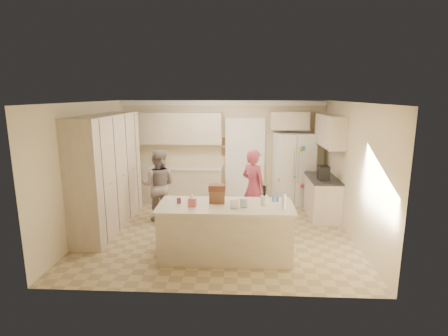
{
  "coord_description": "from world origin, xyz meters",
  "views": [
    {
      "loc": [
        0.46,
        -6.71,
        2.74
      ],
      "look_at": [
        0.1,
        0.35,
        1.25
      ],
      "focal_mm": 28.0,
      "sensor_mm": 36.0,
      "label": 1
    }
  ],
  "objects_px": {
    "tissue_box": "(192,202)",
    "dollhouse_body": "(217,197)",
    "utensil_crock": "(264,200)",
    "teen_girl": "(254,188)",
    "refrigerator": "(294,169)",
    "coffee_maker": "(324,173)",
    "island_base": "(226,232)",
    "teen_boy": "(159,185)"
  },
  "relations": [
    {
      "from": "tissue_box",
      "to": "teen_girl",
      "type": "relative_size",
      "value": 0.09
    },
    {
      "from": "island_base",
      "to": "teen_boy",
      "type": "bearing_deg",
      "value": 132.26
    },
    {
      "from": "tissue_box",
      "to": "dollhouse_body",
      "type": "height_order",
      "value": "dollhouse_body"
    },
    {
      "from": "island_base",
      "to": "teen_girl",
      "type": "distance_m",
      "value": 1.65
    },
    {
      "from": "coffee_maker",
      "to": "teen_boy",
      "type": "relative_size",
      "value": 0.19
    },
    {
      "from": "utensil_crock",
      "to": "dollhouse_body",
      "type": "xyz_separation_m",
      "value": [
        -0.8,
        0.05,
        0.04
      ]
    },
    {
      "from": "coffee_maker",
      "to": "island_base",
      "type": "distance_m",
      "value": 2.87
    },
    {
      "from": "teen_boy",
      "to": "teen_girl",
      "type": "xyz_separation_m",
      "value": [
        2.07,
        -0.18,
        0.03
      ]
    },
    {
      "from": "teen_girl",
      "to": "dollhouse_body",
      "type": "bearing_deg",
      "value": 106.92
    },
    {
      "from": "refrigerator",
      "to": "coffee_maker",
      "type": "height_order",
      "value": "refrigerator"
    },
    {
      "from": "island_base",
      "to": "dollhouse_body",
      "type": "height_order",
      "value": "dollhouse_body"
    },
    {
      "from": "island_base",
      "to": "tissue_box",
      "type": "xyz_separation_m",
      "value": [
        -0.55,
        -0.1,
        0.56
      ]
    },
    {
      "from": "utensil_crock",
      "to": "dollhouse_body",
      "type": "relative_size",
      "value": 0.58
    },
    {
      "from": "coffee_maker",
      "to": "teen_girl",
      "type": "relative_size",
      "value": 0.18
    },
    {
      "from": "island_base",
      "to": "teen_girl",
      "type": "bearing_deg",
      "value": 71.11
    },
    {
      "from": "coffee_maker",
      "to": "tissue_box",
      "type": "xyz_separation_m",
      "value": [
        -2.6,
        -2.0,
        -0.07
      ]
    },
    {
      "from": "utensil_crock",
      "to": "teen_girl",
      "type": "height_order",
      "value": "teen_girl"
    },
    {
      "from": "refrigerator",
      "to": "coffee_maker",
      "type": "xyz_separation_m",
      "value": [
        0.47,
        -1.17,
        0.17
      ]
    },
    {
      "from": "island_base",
      "to": "teen_boy",
      "type": "relative_size",
      "value": 1.39
    },
    {
      "from": "tissue_box",
      "to": "teen_boy",
      "type": "bearing_deg",
      "value": 118.99
    },
    {
      "from": "coffee_maker",
      "to": "utensil_crock",
      "type": "relative_size",
      "value": 2.0
    },
    {
      "from": "utensil_crock",
      "to": "teen_boy",
      "type": "xyz_separation_m",
      "value": [
        -2.2,
        1.66,
        -0.21
      ]
    },
    {
      "from": "refrigerator",
      "to": "tissue_box",
      "type": "distance_m",
      "value": 3.82
    },
    {
      "from": "coffee_maker",
      "to": "teen_girl",
      "type": "xyz_separation_m",
      "value": [
        -1.53,
        -0.38,
        -0.25
      ]
    },
    {
      "from": "coffee_maker",
      "to": "island_base",
      "type": "bearing_deg",
      "value": -137.17
    },
    {
      "from": "dollhouse_body",
      "to": "teen_boy",
      "type": "height_order",
      "value": "teen_boy"
    },
    {
      "from": "teen_boy",
      "to": "refrigerator",
      "type": "bearing_deg",
      "value": -156.61
    },
    {
      "from": "refrigerator",
      "to": "teen_girl",
      "type": "bearing_deg",
      "value": -135.88
    },
    {
      "from": "refrigerator",
      "to": "utensil_crock",
      "type": "xyz_separation_m",
      "value": [
        -0.93,
        -3.02,
        0.1
      ]
    },
    {
      "from": "dollhouse_body",
      "to": "teen_girl",
      "type": "xyz_separation_m",
      "value": [
        0.67,
        1.42,
        -0.22
      ]
    },
    {
      "from": "coffee_maker",
      "to": "island_base",
      "type": "relative_size",
      "value": 0.14
    },
    {
      "from": "dollhouse_body",
      "to": "teen_boy",
      "type": "bearing_deg",
      "value": 131.08
    },
    {
      "from": "refrigerator",
      "to": "island_base",
      "type": "xyz_separation_m",
      "value": [
        -1.58,
        -3.07,
        -0.46
      ]
    },
    {
      "from": "refrigerator",
      "to": "teen_girl",
      "type": "xyz_separation_m",
      "value": [
        -1.05,
        -1.55,
        -0.08
      ]
    },
    {
      "from": "refrigerator",
      "to": "tissue_box",
      "type": "relative_size",
      "value": 12.86
    },
    {
      "from": "tissue_box",
      "to": "refrigerator",
      "type": "bearing_deg",
      "value": 56.16
    },
    {
      "from": "teen_boy",
      "to": "teen_girl",
      "type": "height_order",
      "value": "teen_girl"
    },
    {
      "from": "utensil_crock",
      "to": "tissue_box",
      "type": "distance_m",
      "value": 1.21
    },
    {
      "from": "teen_boy",
      "to": "utensil_crock",
      "type": "bearing_deg",
      "value": 142.86
    },
    {
      "from": "tissue_box",
      "to": "teen_girl",
      "type": "xyz_separation_m",
      "value": [
        1.07,
        1.62,
        -0.18
      ]
    },
    {
      "from": "island_base",
      "to": "tissue_box",
      "type": "distance_m",
      "value": 0.79
    },
    {
      "from": "coffee_maker",
      "to": "utensil_crock",
      "type": "xyz_separation_m",
      "value": [
        -1.4,
        -1.85,
        -0.07
      ]
    }
  ]
}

